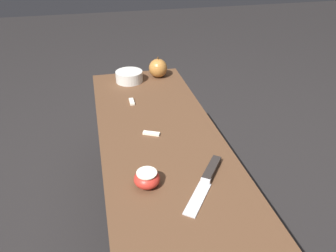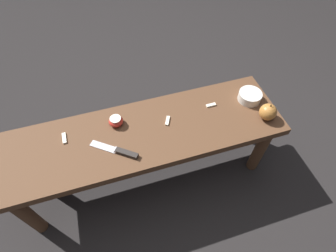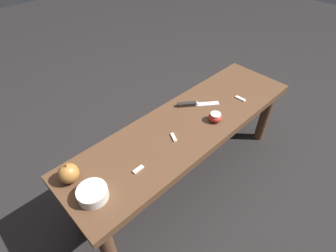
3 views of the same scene
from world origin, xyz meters
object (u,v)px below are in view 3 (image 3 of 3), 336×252
at_px(knife, 192,104).
at_px(bowl, 93,194).
at_px(apple_cut, 215,117).
at_px(wooden_bench, 187,132).
at_px(apple_whole, 69,173).

height_order(knife, bowl, bowl).
distance_m(apple_cut, bowl, 0.69).
distance_m(wooden_bench, knife, 0.17).
relative_size(knife, apple_cut, 2.93).
xyz_separation_m(wooden_bench, apple_cut, (-0.11, 0.08, 0.09)).
height_order(apple_whole, bowl, apple_whole).
bearing_deg(bowl, apple_cut, 176.37).
distance_m(wooden_bench, bowl, 0.58).
relative_size(wooden_bench, knife, 6.71).
bearing_deg(apple_whole, apple_cut, 165.95).
bearing_deg(apple_cut, apple_whole, -14.05).
height_order(knife, apple_whole, apple_whole).
xyz_separation_m(knife, apple_cut, (0.01, 0.16, 0.01)).
height_order(apple_whole, apple_cut, apple_whole).
bearing_deg(knife, apple_cut, -57.03).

